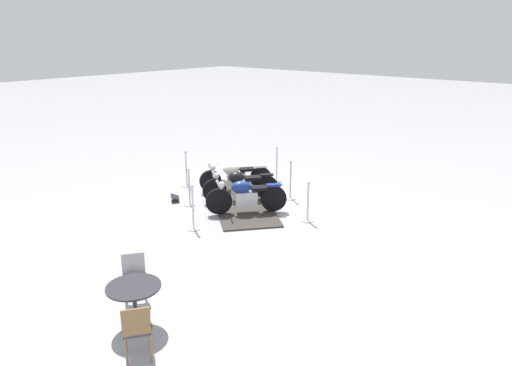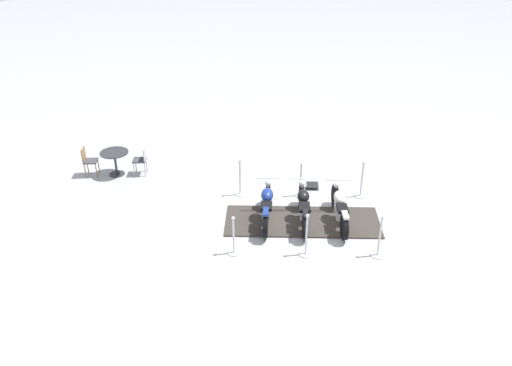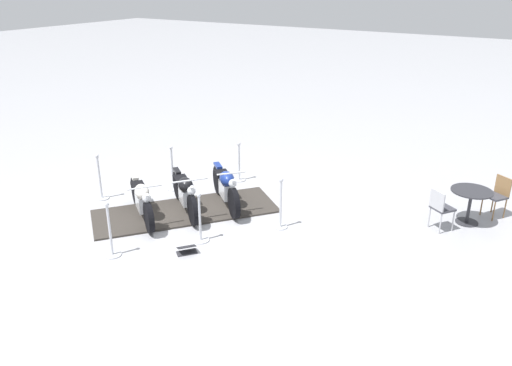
# 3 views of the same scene
# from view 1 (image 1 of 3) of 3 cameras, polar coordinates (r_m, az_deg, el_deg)

# --- Properties ---
(ground_plane) EXTENTS (80.00, 80.00, 0.00)m
(ground_plane) POSITION_cam_1_polar(r_m,az_deg,el_deg) (13.60, -1.80, -2.23)
(ground_plane) COLOR #B2B2B7
(display_platform) EXTENTS (4.16, 3.75, 0.04)m
(display_platform) POSITION_cam_1_polar(r_m,az_deg,el_deg) (13.59, -1.80, -2.14)
(display_platform) COLOR #38332D
(display_platform) RESTS_ON ground_plane
(motorcycle_cream) EXTENTS (1.38, 1.85, 0.96)m
(motorcycle_cream) POSITION_cam_1_polar(r_m,az_deg,el_deg) (14.35, -2.55, 0.87)
(motorcycle_cream) COLOR black
(motorcycle_cream) RESTS_ON display_platform
(motorcycle_black) EXTENTS (1.40, 1.77, 0.99)m
(motorcycle_black) POSITION_cam_1_polar(r_m,az_deg,el_deg) (13.43, -1.97, -0.20)
(motorcycle_black) COLOR black
(motorcycle_black) RESTS_ON display_platform
(motorcycle_navy) EXTENTS (1.48, 1.70, 1.01)m
(motorcycle_navy) POSITION_cam_1_polar(r_m,az_deg,el_deg) (12.52, -1.31, -1.48)
(motorcycle_navy) COLOR black
(motorcycle_navy) RESTS_ON display_platform
(stanchion_right_rear) EXTENTS (0.30, 0.30, 1.15)m
(stanchion_right_rear) POSITION_cam_1_polar(r_m,az_deg,el_deg) (11.69, -7.49, -3.67)
(stanchion_right_rear) COLOR silver
(stanchion_right_rear) RESTS_ON ground_plane
(stanchion_right_front) EXTENTS (0.34, 0.34, 1.13)m
(stanchion_right_front) POSITION_cam_1_polar(r_m,az_deg,el_deg) (15.03, -8.27, 0.97)
(stanchion_right_front) COLOR silver
(stanchion_right_front) RESTS_ON ground_plane
(stanchion_left_front) EXTENTS (0.34, 0.34, 1.14)m
(stanchion_left_front) POSITION_cam_1_polar(r_m,az_deg,el_deg) (15.39, 2.48, 1.53)
(stanchion_left_front) COLOR silver
(stanchion_left_front) RESTS_ON ground_plane
(stanchion_right_mid) EXTENTS (0.34, 0.34, 1.07)m
(stanchion_right_mid) POSITION_cam_1_polar(r_m,az_deg,el_deg) (13.36, -7.92, -1.27)
(stanchion_right_mid) COLOR silver
(stanchion_right_mid) RESTS_ON ground_plane
(stanchion_left_rear) EXTENTS (0.31, 0.31, 1.06)m
(stanchion_left_rear) POSITION_cam_1_polar(r_m,az_deg,el_deg) (12.17, 6.18, -2.98)
(stanchion_left_rear) COLOR silver
(stanchion_left_rear) RESTS_ON ground_plane
(stanchion_left_mid) EXTENTS (0.34, 0.34, 1.15)m
(stanchion_left_mid) POSITION_cam_1_polar(r_m,az_deg,el_deg) (13.76, 4.12, -0.41)
(stanchion_left_mid) COLOR silver
(stanchion_left_mid) RESTS_ON ground_plane
(info_placard) EXTENTS (0.43, 0.41, 0.19)m
(info_placard) POSITION_cam_1_polar(r_m,az_deg,el_deg) (13.80, -9.61, -1.89)
(info_placard) COLOR #333338
(info_placard) RESTS_ON ground_plane
(cafe_table) EXTENTS (0.87, 0.87, 0.77)m
(cafe_table) POSITION_cam_1_polar(r_m,az_deg,el_deg) (8.05, -14.28, -12.94)
(cafe_table) COLOR #2D2D33
(cafe_table) RESTS_ON ground_plane
(cafe_chair_near_table) EXTENTS (0.55, 0.55, 0.93)m
(cafe_chair_near_table) POSITION_cam_1_polar(r_m,az_deg,el_deg) (7.37, -14.03, -16.39)
(cafe_chair_near_table) COLOR olive
(cafe_chair_near_table) RESTS_ON ground_plane
(cafe_chair_across_table) EXTENTS (0.56, 0.56, 0.90)m
(cafe_chair_across_table) POSITION_cam_1_polar(r_m,az_deg,el_deg) (8.79, -14.31, -10.57)
(cafe_chair_across_table) COLOR #B7B7BC
(cafe_chair_across_table) RESTS_ON ground_plane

